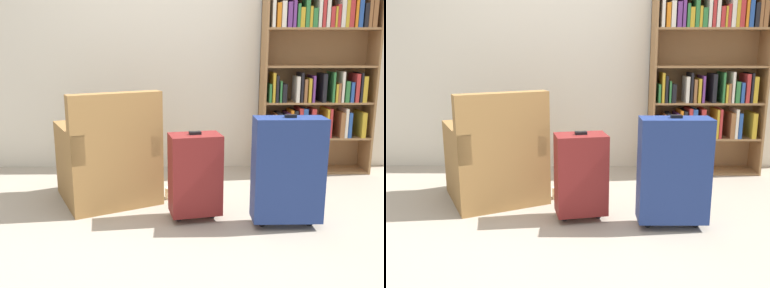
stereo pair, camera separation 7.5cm
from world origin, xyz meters
The scene contains 7 objects.
ground_plane centered at (0.00, 0.00, 0.00)m, with size 9.42×9.42×0.00m, color #9E9384.
back_wall centered at (0.00, 1.69, 1.30)m, with size 5.38×0.10×2.60m, color beige.
bookshelf centered at (1.46, 1.47, 0.94)m, with size 1.07×0.31×1.72m.
armchair centered at (-0.43, 0.67, 0.32)m, with size 0.94×0.94×0.90m.
mug centered at (0.06, 0.68, 0.05)m, with size 0.12×0.08×0.10m.
suitcase_dark_red centered at (0.26, 0.26, 0.34)m, with size 0.40×0.29×0.65m.
suitcase_navy_blue centered at (0.89, 0.13, 0.41)m, with size 0.48×0.21×0.79m.
Camera 2 is at (0.27, -2.63, 1.23)m, focal length 39.56 mm.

